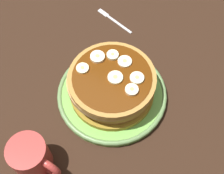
{
  "coord_description": "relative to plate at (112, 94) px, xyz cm",
  "views": [
    {
      "loc": [
        17.6,
        -32.16,
        66.87
      ],
      "look_at": [
        0.0,
        0.0,
        4.51
      ],
      "focal_mm": 48.75,
      "sensor_mm": 36.0,
      "label": 1
    }
  ],
  "objects": [
    {
      "name": "banana_slice_1",
      "position": [
        0.66,
        4.92,
        8.24
      ],
      "size": [
        3.29,
        3.29,
        0.68
      ],
      "color": "#F2E9C1",
      "rests_on": "pancake_stack"
    },
    {
      "name": "fork",
      "position": [
        -12.09,
        22.49,
        -0.84
      ],
      "size": [
        12.81,
        4.32,
        0.5
      ],
      "color": "silver",
      "rests_on": "ground_plane"
    },
    {
      "name": "banana_slice_3",
      "position": [
        5.52,
        -1.12,
        8.36
      ],
      "size": [
        2.97,
        2.97,
        0.92
      ],
      "color": "#FAE2B5",
      "rests_on": "pancake_stack"
    },
    {
      "name": "coffee_mug",
      "position": [
        -6.51,
        -23.13,
        3.57
      ],
      "size": [
        11.67,
        8.19,
        9.05
      ],
      "color": "#B23833",
      "rests_on": "ground_plane"
    },
    {
      "name": "pancake_stack",
      "position": [
        0.05,
        0.25,
        4.34
      ],
      "size": [
        21.12,
        20.55,
        7.5
      ],
      "color": "olive",
      "rests_on": "plate"
    },
    {
      "name": "banana_slice_4",
      "position": [
        -6.9,
        -1.41,
        8.26
      ],
      "size": [
        2.9,
        2.9,
        0.73
      ],
      "color": "#FAF0B3",
      "rests_on": "pancake_stack"
    },
    {
      "name": "banana_slice_5",
      "position": [
        -2.64,
        5.15,
        8.32
      ],
      "size": [
        2.84,
        2.84,
        0.85
      ],
      "color": "#F7F4C2",
      "rests_on": "pancake_stack"
    },
    {
      "name": "banana_slice_2",
      "position": [
        5.16,
        2.2,
        8.29
      ],
      "size": [
        3.23,
        3.23,
        0.79
      ],
      "color": "#F4F2C0",
      "rests_on": "pancake_stack"
    },
    {
      "name": "ground_plane",
      "position": [
        0.0,
        0.0,
        -2.59
      ],
      "size": [
        140.0,
        140.0,
        3.0
      ],
      "primitive_type": "cube",
      "color": "black"
    },
    {
      "name": "banana_slice_6",
      "position": [
        -5.49,
        2.98,
        8.35
      ],
      "size": [
        3.44,
        3.44,
        0.9
      ],
      "color": "#FBECC5",
      "rests_on": "pancake_stack"
    },
    {
      "name": "plate",
      "position": [
        0.0,
        0.0,
        0.0
      ],
      "size": [
        27.05,
        27.05,
        2.03
      ],
      "color": "#72B74C",
      "rests_on": "ground_plane"
    },
    {
      "name": "banana_slice_0",
      "position": [
        0.84,
        0.31,
        8.27
      ],
      "size": [
        3.47,
        3.47,
        0.74
      ],
      "color": "#F0ECB8",
      "rests_on": "pancake_stack"
    }
  ]
}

